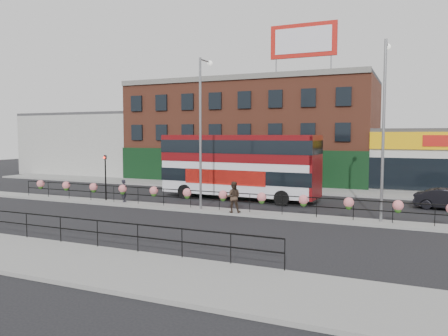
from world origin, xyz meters
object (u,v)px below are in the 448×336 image
at_px(pedestrian_b, 233,197).
at_px(lamp_column_west, 202,120).
at_px(pedestrian_a, 124,191).
at_px(lamp_column_east, 384,114).
at_px(double_decker_bus, 239,160).

bearing_deg(pedestrian_b, lamp_column_west, -30.85).
relative_size(pedestrian_a, lamp_column_east, 0.16).
bearing_deg(lamp_column_west, double_decker_bus, 85.86).
xyz_separation_m(pedestrian_b, lamp_column_east, (8.27, 0.96, 4.77)).
bearing_deg(double_decker_bus, lamp_column_west, -94.14).
distance_m(pedestrian_b, lamp_column_west, 5.21).
bearing_deg(pedestrian_a, lamp_column_east, -111.13).
height_order(pedestrian_a, lamp_column_east, lamp_column_east).
distance_m(pedestrian_a, lamp_column_west, 7.75).
bearing_deg(pedestrian_a, lamp_column_west, -113.56).
distance_m(double_decker_bus, pedestrian_b, 6.44).
xyz_separation_m(pedestrian_a, pedestrian_b, (8.45, -0.78, 0.16)).
bearing_deg(lamp_column_east, pedestrian_a, -179.39).
distance_m(lamp_column_west, lamp_column_east, 10.62).
bearing_deg(double_decker_bus, pedestrian_a, -141.96).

